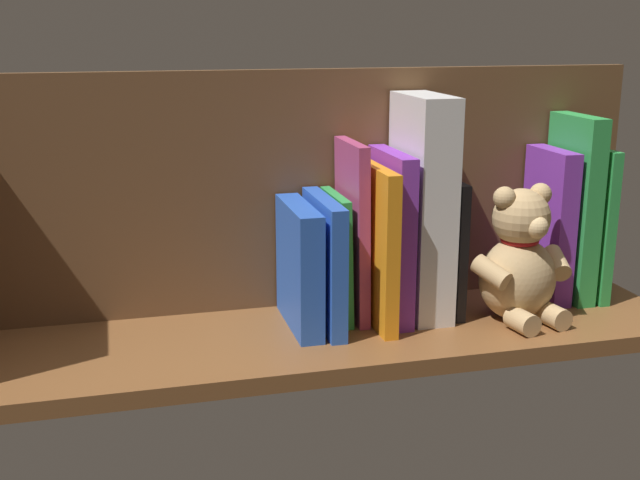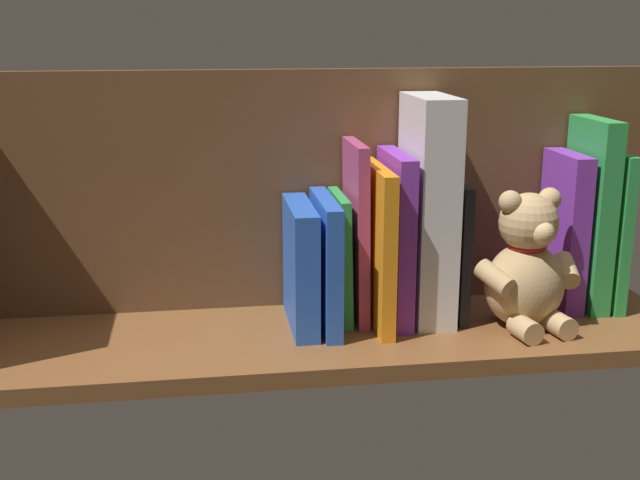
{
  "view_description": "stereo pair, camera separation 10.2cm",
  "coord_description": "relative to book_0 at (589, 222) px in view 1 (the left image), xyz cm",
  "views": [
    {
      "loc": [
        24.74,
        95.86,
        38.83
      ],
      "look_at": [
        0.0,
        0.0,
        12.07
      ],
      "focal_mm": 45.3,
      "sensor_mm": 36.0,
      "label": 1
    },
    {
      "loc": [
        14.7,
        97.91,
        38.83
      ],
      "look_at": [
        0.0,
        0.0,
        12.07
      ],
      "focal_mm": 45.3,
      "sensor_mm": 36.0,
      "label": 2
    }
  ],
  "objects": [
    {
      "name": "book_0",
      "position": [
        0.0,
        0.0,
        0.0
      ],
      "size": [
        1.58,
        11.45,
        21.86
      ],
      "primitive_type": "cube",
      "color": "green",
      "rests_on": "ground_plane"
    },
    {
      "name": "book_8",
      "position": [
        40.09,
        2.06,
        -2.38
      ],
      "size": [
        2.13,
        15.56,
        17.1
      ],
      "primitive_type": "cube",
      "color": "blue",
      "rests_on": "ground_plane"
    },
    {
      "name": "book_5",
      "position": [
        33.37,
        2.19,
        -0.39
      ],
      "size": [
        1.85,
        15.82,
        21.09
      ],
      "primitive_type": "cube",
      "color": "orange",
      "rests_on": "ground_plane"
    },
    {
      "name": "book_4",
      "position": [
        30.63,
        1.12,
        0.36
      ],
      "size": [
        2.31,
        13.69,
        22.58
      ],
      "primitive_type": "cube",
      "color": "purple",
      "rests_on": "ground_plane"
    },
    {
      "name": "ground_plane",
      "position": [
        41.1,
        3.8,
        -12.03
      ],
      "size": [
        97.23,
        25.86,
        2.2
      ],
      "primitive_type": "cube",
      "color": "brown"
    },
    {
      "name": "teddy_bear",
      "position": [
        14.36,
        6.7,
        -2.83
      ],
      "size": [
        14.72,
        12.97,
        18.4
      ],
      "rotation": [
        0.0,
        0.0,
        0.17
      ],
      "color": "tan",
      "rests_on": "ground_plane"
    },
    {
      "name": "book_6",
      "position": [
        35.69,
        0.01,
        1.03
      ],
      "size": [
        1.9,
        11.48,
        23.95
      ],
      "primitive_type": "cube",
      "rotation": [
        0.0,
        0.02,
        0.0
      ],
      "color": "#B23F72",
      "rests_on": "ground_plane"
    },
    {
      "name": "book_7",
      "position": [
        37.73,
        -0.18,
        -2.41
      ],
      "size": [
        1.75,
        11.08,
        17.08
      ],
      "primitive_type": "cube",
      "rotation": [
        0.0,
        0.03,
        0.0
      ],
      "color": "green",
      "rests_on": "ground_plane"
    },
    {
      "name": "shelf_back_panel",
      "position": [
        41.1,
        -6.87,
        5.49
      ],
      "size": [
        97.23,
        1.5,
        32.85
      ],
      "primitive_type": "cube",
      "color": "brown",
      "rests_on": "ground_plane"
    },
    {
      "name": "book_3",
      "position": [
        22.35,
        0.45,
        -1.64
      ],
      "size": [
        1.31,
        12.35,
        18.58
      ],
      "primitive_type": "cube",
      "color": "black",
      "rests_on": "ground_plane"
    },
    {
      "name": "dictionary_thick_white",
      "position": [
        26.24,
        0.98,
        3.99
      ],
      "size": [
        5.17,
        13.21,
        29.84
      ],
      "primitive_type": "cube",
      "color": "silver",
      "rests_on": "ground_plane"
    },
    {
      "name": "book_2",
      "position": [
        6.26,
        -0.38,
        -0.06
      ],
      "size": [
        2.79,
        10.69,
        21.74
      ],
      "primitive_type": "cube",
      "color": "purple",
      "rests_on": "ground_plane"
    },
    {
      "name": "book_9",
      "position": [
        43.36,
        1.77,
        -2.77
      ],
      "size": [
        3.11,
        14.98,
        16.33
      ],
      "primitive_type": "cube",
      "color": "blue",
      "rests_on": "ground_plane"
    },
    {
      "name": "book_1",
      "position": [
        2.83,
        -0.08,
        2.27
      ],
      "size": [
        2.77,
        11.28,
        26.41
      ],
      "primitive_type": "cube",
      "color": "green",
      "rests_on": "ground_plane"
    }
  ]
}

